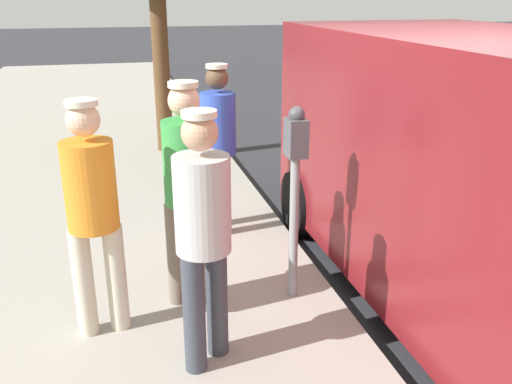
% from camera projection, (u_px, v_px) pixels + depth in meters
% --- Properties ---
extents(ground_plane, '(80.00, 80.00, 0.00)m').
position_uv_depth(ground_plane, '(431.00, 282.00, 4.92)').
color(ground_plane, '#2D2D33').
extents(sidewalk_slab, '(5.00, 32.00, 0.15)m').
position_uv_depth(sidewalk_slab, '(9.00, 331.00, 4.08)').
color(sidewalk_slab, '#9E998E').
rests_on(sidewalk_slab, ground).
extents(parking_meter_near, '(0.14, 0.18, 1.52)m').
position_uv_depth(parking_meter_near, '(295.00, 172.00, 4.08)').
color(parking_meter_near, gray).
rests_on(parking_meter_near, sidewalk_slab).
extents(pedestrian_in_gray, '(0.34, 0.34, 1.66)m').
position_uv_depth(pedestrian_in_gray, '(203.00, 227.00, 3.32)').
color(pedestrian_in_gray, '#383D47').
rests_on(pedestrian_in_gray, sidewalk_slab).
extents(pedestrian_in_blue, '(0.34, 0.36, 1.66)m').
position_uv_depth(pedestrian_in_blue, '(218.00, 139.00, 5.33)').
color(pedestrian_in_blue, beige).
rests_on(pedestrian_in_blue, sidewalk_slab).
extents(pedestrian_in_orange, '(0.36, 0.34, 1.66)m').
position_uv_depth(pedestrian_in_orange, '(92.00, 207.00, 3.65)').
color(pedestrian_in_orange, beige).
rests_on(pedestrian_in_orange, sidewalk_slab).
extents(pedestrian_in_green, '(0.36, 0.34, 1.71)m').
position_uv_depth(pedestrian_in_green, '(187.00, 182.00, 4.01)').
color(pedestrian_in_green, '#726656').
rests_on(pedestrian_in_green, sidewalk_slab).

